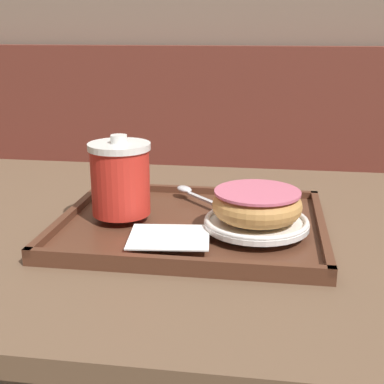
% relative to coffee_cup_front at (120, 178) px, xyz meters
% --- Properties ---
extents(booth_bench, '(1.60, 0.44, 1.00)m').
position_rel_coffee_cup_front_xyz_m(booth_bench, '(-0.15, 0.89, -0.51)').
color(booth_bench, brown).
rests_on(booth_bench, ground_plane).
extents(cafe_table, '(1.02, 0.78, 0.75)m').
position_rel_coffee_cup_front_xyz_m(cafe_table, '(0.08, 0.03, -0.25)').
color(cafe_table, brown).
rests_on(cafe_table, ground_plane).
extents(serving_tray, '(0.42, 0.34, 0.02)m').
position_rel_coffee_cup_front_xyz_m(serving_tray, '(0.11, 0.00, -0.08)').
color(serving_tray, '#512D1E').
rests_on(serving_tray, cafe_table).
extents(napkin_paper, '(0.12, 0.11, 0.00)m').
position_rel_coffee_cup_front_xyz_m(napkin_paper, '(0.10, -0.09, -0.06)').
color(napkin_paper, white).
rests_on(napkin_paper, serving_tray).
extents(coffee_cup_front, '(0.10, 0.10, 0.13)m').
position_rel_coffee_cup_front_xyz_m(coffee_cup_front, '(0.00, 0.00, 0.00)').
color(coffee_cup_front, red).
rests_on(coffee_cup_front, serving_tray).
extents(plate_with_chocolate_donut, '(0.16, 0.16, 0.01)m').
position_rel_coffee_cup_front_xyz_m(plate_with_chocolate_donut, '(0.22, -0.03, -0.05)').
color(plate_with_chocolate_donut, white).
rests_on(plate_with_chocolate_donut, serving_tray).
extents(donut_chocolate_glazed, '(0.13, 0.13, 0.04)m').
position_rel_coffee_cup_front_xyz_m(donut_chocolate_glazed, '(0.22, -0.03, -0.02)').
color(donut_chocolate_glazed, tan).
rests_on(donut_chocolate_glazed, plate_with_chocolate_donut).
extents(spoon, '(0.10, 0.11, 0.01)m').
position_rel_coffee_cup_front_xyz_m(spoon, '(0.09, 0.12, -0.05)').
color(spoon, silver).
rests_on(spoon, serving_tray).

